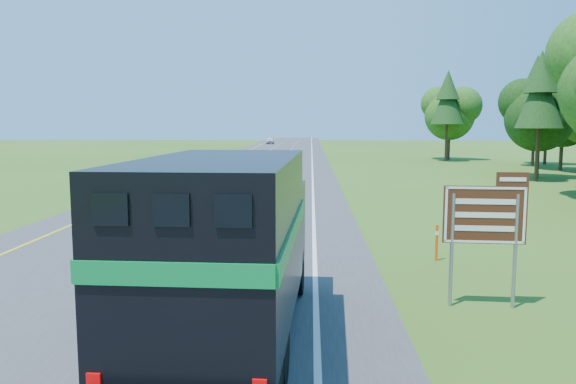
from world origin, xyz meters
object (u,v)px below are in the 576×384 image
white_suv (199,174)px  exit_sign (486,220)px  far_car (270,140)px  horse_truck (228,245)px

white_suv → exit_sign: (12.82, -27.97, 1.39)m
far_car → exit_sign: (13.74, -113.87, 1.42)m
horse_truck → white_suv: 31.49m
horse_truck → white_suv: (-6.79, 30.72, -1.30)m
white_suv → exit_sign: exit_sign is taller
white_suv → far_car: bearing=86.6°
horse_truck → white_suv: horse_truck is taller
far_car → exit_sign: 114.71m
horse_truck → white_suv: size_ratio=1.56×
horse_truck → far_car: size_ratio=2.01×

